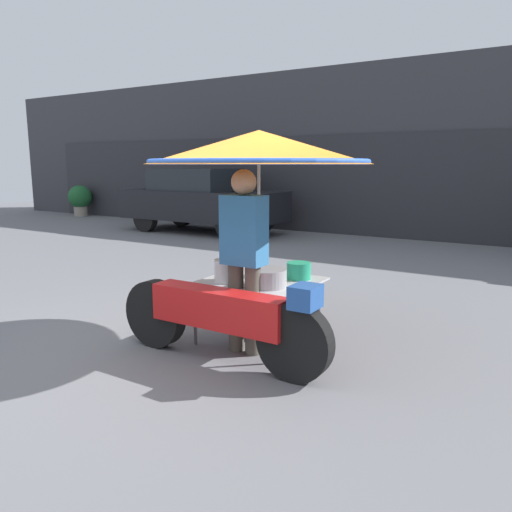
% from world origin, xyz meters
% --- Properties ---
extents(ground_plane, '(36.00, 36.00, 0.00)m').
position_xyz_m(ground_plane, '(0.00, 0.00, 0.00)').
color(ground_plane, slate).
extents(shopfront_building, '(28.00, 2.06, 4.00)m').
position_xyz_m(shopfront_building, '(0.00, 9.16, 1.99)').
color(shopfront_building, '#38383D').
rests_on(shopfront_building, ground).
extents(vendor_motorcycle_cart, '(2.09, 2.07, 1.99)m').
position_xyz_m(vendor_motorcycle_cart, '(0.47, 0.60, 1.57)').
color(vendor_motorcycle_cart, black).
rests_on(vendor_motorcycle_cart, ground).
extents(vendor_person, '(0.38, 0.22, 1.65)m').
position_xyz_m(vendor_person, '(0.52, 0.33, 0.93)').
color(vendor_person, '#4C473D').
rests_on(vendor_person, ground).
extents(parked_car, '(4.20, 1.66, 1.59)m').
position_xyz_m(parked_car, '(-4.91, 6.67, 0.81)').
color(parked_car, black).
rests_on(parked_car, ground).
extents(potted_plant, '(0.76, 0.76, 1.01)m').
position_xyz_m(potted_plant, '(-10.80, 7.72, 0.58)').
color(potted_plant, gray).
rests_on(potted_plant, ground).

